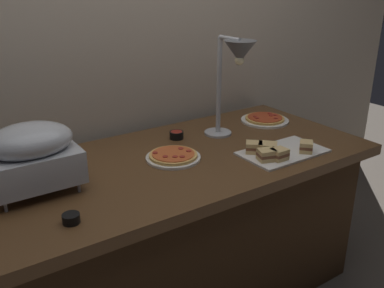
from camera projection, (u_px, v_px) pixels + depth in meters
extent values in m
cube|color=#B7A893|center=(117.00, 46.00, 2.13)|extent=(4.40, 0.04, 2.40)
cube|color=brown|center=(171.00, 165.00, 1.91)|extent=(1.90, 0.84, 0.05)
cube|color=#3C2715|center=(172.00, 237.00, 2.05)|extent=(1.75, 0.74, 0.71)
cylinder|color=#B7BABF|center=(5.00, 206.00, 1.48)|extent=(0.01, 0.01, 0.04)
cylinder|color=#B7BABF|center=(79.00, 187.00, 1.61)|extent=(0.01, 0.01, 0.04)
cylinder|color=#B7BABF|center=(62.00, 169.00, 1.77)|extent=(0.01, 0.01, 0.04)
cube|color=#B7BABF|center=(33.00, 166.00, 1.59)|extent=(0.33, 0.25, 0.12)
ellipsoid|color=#B7BABF|center=(30.00, 141.00, 1.55)|extent=(0.31, 0.23, 0.13)
cylinder|color=#B7BABF|center=(218.00, 133.00, 2.21)|extent=(0.14, 0.14, 0.01)
cylinder|color=#B7BABF|center=(219.00, 86.00, 2.12)|extent=(0.02, 0.02, 0.48)
cylinder|color=#B7BABF|center=(230.00, 39.00, 1.98)|extent=(0.02, 0.14, 0.02)
cone|color=#595B60|center=(239.00, 51.00, 1.94)|extent=(0.15, 0.15, 0.10)
sphere|color=#F9EAB2|center=(239.00, 60.00, 1.96)|extent=(0.04, 0.04, 0.04)
cylinder|color=white|center=(173.00, 158.00, 1.91)|extent=(0.25, 0.25, 0.01)
cylinder|color=#DBA856|center=(173.00, 155.00, 1.91)|extent=(0.22, 0.22, 0.01)
cylinder|color=#C65628|center=(173.00, 153.00, 1.90)|extent=(0.19, 0.19, 0.00)
cylinder|color=maroon|center=(175.00, 157.00, 1.86)|extent=(0.02, 0.02, 0.00)
cylinder|color=maroon|center=(182.00, 157.00, 1.86)|extent=(0.02, 0.02, 0.00)
cylinder|color=maroon|center=(189.00, 151.00, 1.92)|extent=(0.02, 0.02, 0.00)
cylinder|color=maroon|center=(181.00, 148.00, 1.95)|extent=(0.02, 0.02, 0.00)
cylinder|color=maroon|center=(165.00, 157.00, 1.86)|extent=(0.02, 0.02, 0.00)
cylinder|color=maroon|center=(155.00, 153.00, 1.90)|extent=(0.02, 0.02, 0.00)
cylinder|color=white|center=(265.00, 120.00, 2.40)|extent=(0.27, 0.27, 0.01)
cylinder|color=gold|center=(265.00, 118.00, 2.40)|extent=(0.22, 0.22, 0.01)
cylinder|color=#AD3D1E|center=(265.00, 117.00, 2.40)|extent=(0.19, 0.19, 0.00)
cylinder|color=maroon|center=(270.00, 113.00, 2.45)|extent=(0.02, 0.02, 0.00)
cylinder|color=maroon|center=(257.00, 118.00, 2.37)|extent=(0.02, 0.02, 0.00)
cylinder|color=maroon|center=(276.00, 118.00, 2.37)|extent=(0.02, 0.02, 0.00)
cylinder|color=maroon|center=(271.00, 116.00, 2.41)|extent=(0.02, 0.02, 0.00)
cylinder|color=maroon|center=(255.00, 116.00, 2.40)|extent=(0.02, 0.02, 0.00)
cylinder|color=maroon|center=(275.00, 115.00, 2.42)|extent=(0.02, 0.02, 0.00)
cube|color=white|center=(283.00, 152.00, 1.97)|extent=(0.40, 0.24, 0.01)
cube|color=tan|center=(306.00, 150.00, 1.96)|extent=(0.09, 0.09, 0.02)
cube|color=brown|center=(306.00, 147.00, 1.96)|extent=(0.09, 0.09, 0.01)
cube|color=tan|center=(306.00, 143.00, 1.95)|extent=(0.09, 0.09, 0.02)
cube|color=tan|center=(266.00, 158.00, 1.87)|extent=(0.09, 0.08, 0.02)
cube|color=brown|center=(267.00, 155.00, 1.87)|extent=(0.09, 0.08, 0.01)
cube|color=tan|center=(267.00, 152.00, 1.86)|extent=(0.09, 0.08, 0.02)
cube|color=tan|center=(254.00, 151.00, 1.95)|extent=(0.10, 0.10, 0.02)
cube|color=brown|center=(254.00, 147.00, 1.95)|extent=(0.10, 0.10, 0.01)
cube|color=tan|center=(254.00, 144.00, 1.94)|extent=(0.10, 0.10, 0.02)
cube|color=tan|center=(279.00, 158.00, 1.88)|extent=(0.07, 0.06, 0.02)
cube|color=brown|center=(279.00, 154.00, 1.87)|extent=(0.07, 0.06, 0.01)
cube|color=tan|center=(279.00, 151.00, 1.87)|extent=(0.07, 0.06, 0.02)
cube|color=tan|center=(267.00, 152.00, 1.94)|extent=(0.11, 0.11, 0.02)
cube|color=brown|center=(268.00, 148.00, 1.94)|extent=(0.11, 0.11, 0.01)
cube|color=tan|center=(268.00, 145.00, 1.93)|extent=(0.11, 0.11, 0.02)
cylinder|color=black|center=(71.00, 219.00, 1.41)|extent=(0.06, 0.06, 0.03)
cylinder|color=#562D14|center=(71.00, 215.00, 1.41)|extent=(0.05, 0.05, 0.01)
cylinder|color=black|center=(177.00, 135.00, 2.15)|extent=(0.07, 0.07, 0.04)
cylinder|color=maroon|center=(176.00, 132.00, 2.14)|extent=(0.06, 0.06, 0.01)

